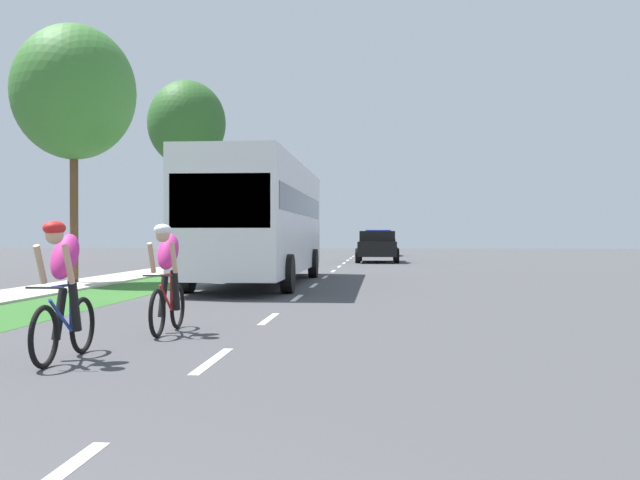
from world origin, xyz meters
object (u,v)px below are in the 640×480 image
Objects in this scene: street_tree_near at (74,93)px; suv_blue at (378,242)px; street_tree_far at (187,124)px; bus_white at (261,216)px; cyclist_lead at (63,289)px; pickup_black at (377,247)px; cyclist_trailing at (167,277)px.

suv_blue is at bearing 74.49° from street_tree_near.
suv_blue is 19.94m from street_tree_far.
bus_white is 31.11m from suv_blue.
pickup_black is (3.37, 31.80, 0.02)m from cyclist_lead.
street_tree_near is (-8.75, -18.54, 4.76)m from pickup_black.
street_tree_far is (-0.52, 14.88, 1.28)m from street_tree_near.
pickup_black is at bearing -89.95° from suv_blue.
street_tree_near is at bearing -105.51° from suv_blue.
cyclist_lead is at bearing -96.04° from pickup_black.
suv_blue reaches higher than cyclist_trailing.
street_tree_far is at bearing -158.46° from pickup_black.
pickup_black is 11.66m from street_tree_far.
pickup_black is 1.09× the size of suv_blue.
suv_blue is (3.31, 30.91, -1.03)m from bus_white.
bus_white is 1.29× the size of street_tree_far.
street_tree_far reaches higher than street_tree_near.
bus_white reaches higher than suv_blue.
cyclist_lead is 0.19× the size of street_tree_far.
bus_white is at bearing 6.30° from street_tree_near.
pickup_black is (3.32, 17.94, -1.15)m from bus_white.
pickup_black is at bearing 84.39° from cyclist_trailing.
bus_white is (-0.44, 11.38, 1.17)m from cyclist_trailing.
street_tree_near is at bearing 118.58° from cyclist_trailing.
cyclist_lead is at bearing -67.88° from street_tree_near.
street_tree_far is at bearing 101.85° from cyclist_lead.
suv_blue is at bearing 60.89° from street_tree_far.
cyclist_trailing is 42.39m from suv_blue.
suv_blue is (3.36, 44.77, 0.14)m from cyclist_lead.
bus_white is 6.55m from street_tree_near.
cyclist_trailing is 29.47m from pickup_black.
pickup_black is 0.57× the size of street_tree_far.
pickup_black is 21.05m from street_tree_near.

